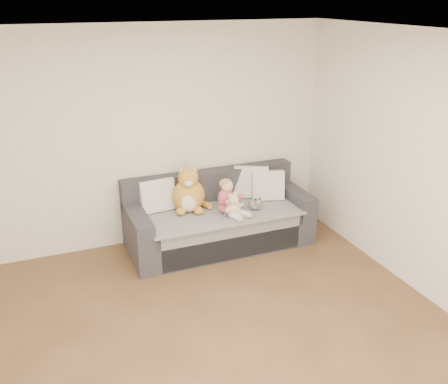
% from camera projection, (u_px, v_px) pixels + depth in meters
% --- Properties ---
extents(room_shell, '(5.00, 5.00, 5.00)m').
position_uv_depth(room_shell, '(209.00, 203.00, 4.05)').
color(room_shell, brown).
rests_on(room_shell, ground).
extents(sofa, '(2.20, 0.94, 0.85)m').
position_uv_depth(sofa, '(218.00, 220.00, 6.08)').
color(sofa, '#2D2C32').
rests_on(sofa, ground).
extents(cushion_left, '(0.43, 0.23, 0.39)m').
position_uv_depth(cushion_left, '(157.00, 195.00, 5.89)').
color(cushion_left, beige).
rests_on(cushion_left, sofa).
extents(cushion_right_back, '(0.47, 0.37, 0.41)m').
position_uv_depth(cushion_right_back, '(251.00, 182.00, 6.29)').
color(cushion_right_back, beige).
rests_on(cushion_right_back, sofa).
extents(cushion_right_front, '(0.43, 0.28, 0.38)m').
position_uv_depth(cushion_right_front, '(268.00, 185.00, 6.22)').
color(cushion_right_front, beige).
rests_on(cushion_right_front, sofa).
extents(toddler, '(0.32, 0.43, 0.43)m').
position_uv_depth(toddler, '(228.00, 199.00, 5.81)').
color(toddler, '#C64C45').
rests_on(toddler, sofa).
extents(plush_cat, '(0.46, 0.41, 0.60)m').
position_uv_depth(plush_cat, '(189.00, 193.00, 5.88)').
color(plush_cat, '#AD7626').
rests_on(plush_cat, sofa).
extents(teddy_bear, '(0.22, 0.18, 0.29)m').
position_uv_depth(teddy_bear, '(233.00, 207.00, 5.77)').
color(teddy_bear, '#D4B293').
rests_on(teddy_bear, sofa).
extents(plush_cow, '(0.14, 0.21, 0.17)m').
position_uv_depth(plush_cow, '(255.00, 204.00, 5.95)').
color(plush_cow, white).
rests_on(plush_cow, sofa).
extents(sippy_cup, '(0.10, 0.07, 0.11)m').
position_uv_depth(sippy_cup, '(229.00, 212.00, 5.77)').
color(sippy_cup, '#4C3187').
rests_on(sippy_cup, sofa).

